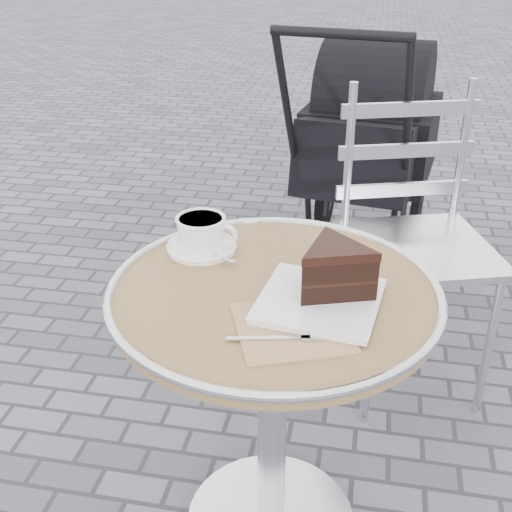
% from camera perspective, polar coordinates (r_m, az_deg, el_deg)
% --- Properties ---
extents(cafe_table, '(0.72, 0.72, 0.74)m').
position_cam_1_polar(cafe_table, '(1.46, 1.54, -8.47)').
color(cafe_table, silver).
rests_on(cafe_table, ground).
extents(cappuccino_set, '(0.17, 0.16, 0.08)m').
position_cam_1_polar(cappuccino_set, '(1.52, -4.81, 1.81)').
color(cappuccino_set, white).
rests_on(cappuccino_set, cafe_table).
extents(cake_plate_set, '(0.32, 0.36, 0.13)m').
position_cam_1_polar(cake_plate_set, '(1.30, 6.64, -1.87)').
color(cake_plate_set, '#A97E5C').
rests_on(cake_plate_set, cafe_table).
extents(bistro_chair, '(0.57, 0.57, 0.99)m').
position_cam_1_polar(bistro_chair, '(2.12, 13.55, 4.40)').
color(bistro_chair, silver).
rests_on(bistro_chair, ground).
extents(baby_stroller, '(0.64, 1.14, 1.13)m').
position_cam_1_polar(baby_stroller, '(2.91, 9.72, 8.91)').
color(baby_stroller, black).
rests_on(baby_stroller, ground).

